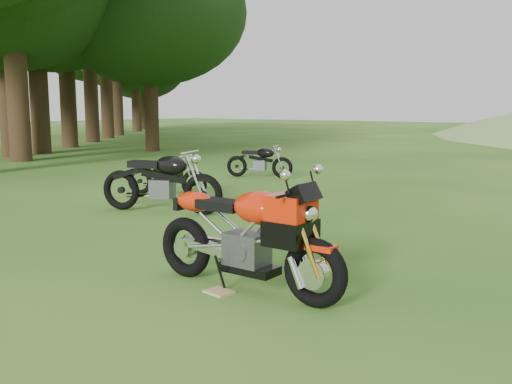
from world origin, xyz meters
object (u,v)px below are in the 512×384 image
Objects in this scene: vintage_moto_d at (259,160)px; vintage_moto_b at (161,179)px; sport_motorcycle at (245,227)px; vintage_moto_c at (166,174)px; plywood_board at (219,292)px.

vintage_moto_b is at bearing -91.95° from vintage_moto_d.
sport_motorcycle reaches higher than vintage_moto_c.
vintage_moto_d reaches higher than plywood_board.
sport_motorcycle is at bearing -54.33° from vintage_moto_c.
plywood_board is at bearing -75.36° from vintage_moto_d.
sport_motorcycle is at bearing -73.77° from vintage_moto_d.
vintage_moto_b is 1.29× the size of vintage_moto_d.
sport_motorcycle reaches higher than plywood_board.
vintage_moto_b is at bearing -64.20° from vintage_moto_c.
plywood_board is 6.25m from vintage_moto_c.
plywood_board is 9.11m from vintage_moto_d.
vintage_moto_c is (-4.89, 3.86, 0.44)m from plywood_board.
sport_motorcycle is 1.23× the size of vintage_moto_c.
vintage_moto_c is 3.57m from vintage_moto_d.
plywood_board is at bearing -56.77° from vintage_moto_c.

